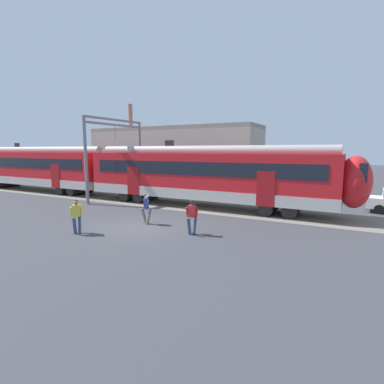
% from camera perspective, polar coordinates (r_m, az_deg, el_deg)
% --- Properties ---
extents(ground_plane, '(160.00, 160.00, 0.00)m').
position_cam_1_polar(ground_plane, '(16.03, -10.18, -6.67)').
color(ground_plane, '#38383D').
extents(track_bed, '(80.00, 4.40, 0.01)m').
position_cam_1_polar(track_bed, '(28.14, -18.65, -0.62)').
color(track_bed, slate).
rests_on(track_bed, ground).
extents(commuter_train, '(56.65, 3.07, 4.73)m').
position_cam_1_polar(commuter_train, '(33.20, -26.94, 4.10)').
color(commuter_train, '#B7B2AD').
rests_on(commuter_train, ground).
extents(pedestrian_yellow, '(0.51, 0.70, 1.67)m').
position_cam_1_polar(pedestrian_yellow, '(15.52, -21.14, -3.84)').
color(pedestrian_yellow, navy).
rests_on(pedestrian_yellow, ground).
extents(pedestrian_navy, '(0.71, 0.50, 1.67)m').
position_cam_1_polar(pedestrian_navy, '(16.54, -8.72, -2.77)').
color(pedestrian_navy, '#6B6051').
rests_on(pedestrian_navy, ground).
extents(pedestrian_red, '(0.54, 0.67, 1.67)m').
position_cam_1_polar(pedestrian_red, '(14.31, -0.01, -4.37)').
color(pedestrian_red, navy).
rests_on(pedestrian_red, ground).
extents(catenary_gantry, '(0.24, 6.64, 6.53)m').
position_cam_1_polar(catenary_gantry, '(25.70, -14.36, 8.41)').
color(catenary_gantry, gray).
rests_on(catenary_gantry, ground).
extents(background_building, '(18.80, 5.00, 9.20)m').
position_cam_1_polar(background_building, '(32.67, -3.76, 6.58)').
color(background_building, '#B2A899').
rests_on(background_building, ground).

